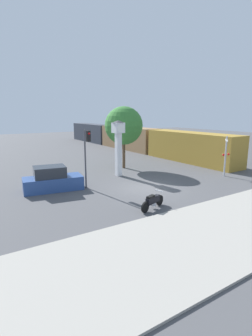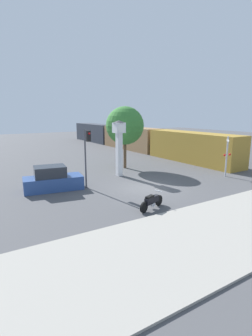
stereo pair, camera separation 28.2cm
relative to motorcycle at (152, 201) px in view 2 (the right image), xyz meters
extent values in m
plane|color=#4C4C4F|center=(2.37, 3.69, -0.47)|extent=(120.00, 120.00, 0.00)
cube|color=#9E998E|center=(2.37, -4.00, -0.42)|extent=(36.00, 6.00, 0.10)
cylinder|color=black|center=(0.75, 0.25, -0.14)|extent=(0.65, 0.31, 0.65)
cylinder|color=black|center=(-0.74, -0.25, -0.14)|extent=(0.65, 0.31, 0.65)
cube|color=black|center=(0.01, 0.00, 0.09)|extent=(1.21, 0.61, 0.39)
cube|color=black|center=(-0.20, -0.07, 0.34)|extent=(0.66, 0.43, 0.11)
cylinder|color=silver|center=(0.06, 0.02, -0.18)|extent=(0.36, 0.30, 0.30)
cube|color=silver|center=(0.64, 0.21, 0.49)|extent=(0.21, 0.47, 0.04)
cube|color=white|center=(2.66, 8.31, 1.46)|extent=(0.47, 0.47, 3.86)
cube|color=white|center=(2.66, 8.31, 3.83)|extent=(0.89, 0.89, 0.89)
cylinder|color=white|center=(2.66, 7.86, 3.83)|extent=(0.71, 0.02, 0.71)
cone|color=#333338|center=(2.66, 8.31, 4.38)|extent=(1.07, 1.07, 0.20)
cube|color=olive|center=(13.29, 9.67, 1.23)|extent=(2.80, 12.47, 3.40)
cube|color=olive|center=(13.29, 22.74, 1.23)|extent=(2.80, 12.47, 3.40)
cube|color=#333842|center=(13.29, 35.81, 1.23)|extent=(2.80, 12.47, 3.40)
cylinder|color=#47474C|center=(-1.48, 6.21, 1.73)|extent=(0.12, 0.12, 4.41)
cube|color=black|center=(-1.18, 6.21, 3.44)|extent=(0.28, 0.24, 0.80)
sphere|color=red|center=(-1.18, 6.06, 3.64)|extent=(0.16, 0.16, 0.16)
cylinder|color=#B7B7BC|center=(10.55, 2.98, 1.32)|extent=(0.14, 0.14, 3.58)
cube|color=white|center=(10.55, 2.98, 2.76)|extent=(0.82, 0.82, 0.14)
sphere|color=red|center=(10.20, 2.93, 1.50)|extent=(0.20, 0.20, 0.20)
sphere|color=red|center=(10.90, 2.93, 1.50)|extent=(0.20, 0.20, 0.20)
cylinder|color=brown|center=(4.86, 10.87, 0.93)|extent=(0.30, 0.30, 2.80)
sphere|color=#387A33|center=(4.86, 10.87, 3.85)|extent=(3.82, 3.82, 3.82)
cube|color=#2D4C8C|center=(-3.73, 7.03, 0.03)|extent=(4.43, 2.43, 1.00)
cube|color=#262B33|center=(-3.93, 7.06, 0.93)|extent=(2.43, 1.98, 0.80)
camera|label=1|loc=(-9.30, -11.52, 5.14)|focal=28.00mm
camera|label=2|loc=(-9.06, -11.67, 5.14)|focal=28.00mm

